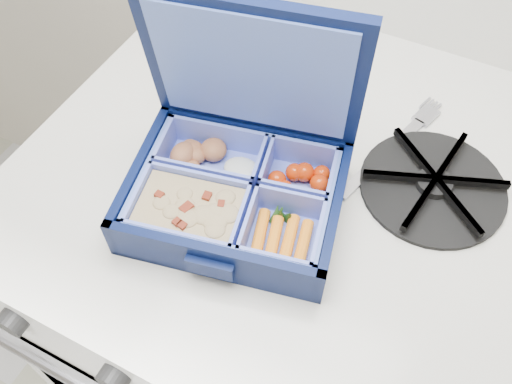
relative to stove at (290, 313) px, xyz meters
The scene contains 5 objects.
stove is the anchor object (origin of this frame).
bento_box 0.52m from the stove, 108.90° to the right, with size 0.23×0.18×0.05m, color #06113A, non-canonical shape.
burner_grate 0.52m from the stove, ahead, with size 0.17×0.17×0.02m, color black.
burner_grate_rear 0.57m from the stove, 144.54° to the left, with size 0.18×0.18×0.02m, color black.
fork 0.49m from the stove, 19.24° to the left, with size 0.03×0.20×0.01m, color #9FA0AC, non-canonical shape.
Camera 1 is at (0.78, 1.25, 1.47)m, focal length 38.00 mm.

